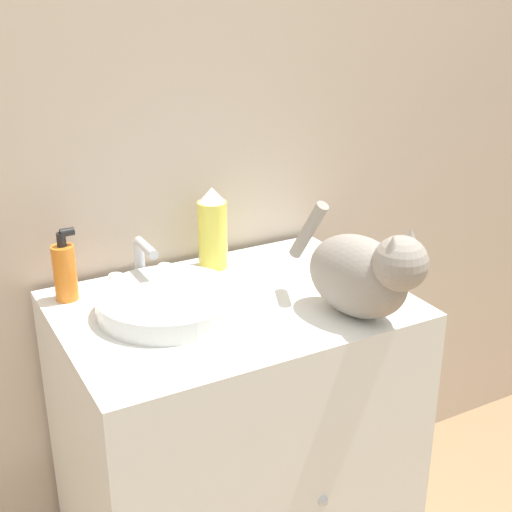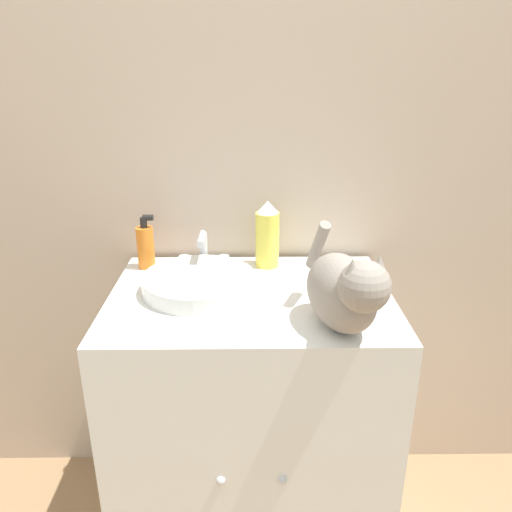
# 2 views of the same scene
# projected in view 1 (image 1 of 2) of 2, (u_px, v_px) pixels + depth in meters

# --- Properties ---
(wall_back) EXTENTS (6.00, 0.05, 2.50)m
(wall_back) POSITION_uv_depth(u_px,v_px,m) (169.00, 85.00, 1.65)
(wall_back) COLOR #C6B29E
(wall_back) RESTS_ON ground_plane
(vanity_cabinet) EXTENTS (0.75, 0.55, 0.82)m
(vanity_cabinet) POSITION_uv_depth(u_px,v_px,m) (234.00, 456.00, 1.72)
(vanity_cabinet) COLOR white
(vanity_cabinet) RESTS_ON ground_plane
(sink_basin) EXTENTS (0.30, 0.30, 0.05)m
(sink_basin) POSITION_uv_depth(u_px,v_px,m) (168.00, 302.00, 1.51)
(sink_basin) COLOR silver
(sink_basin) RESTS_ON vanity_cabinet
(faucet) EXTENTS (0.15, 0.11, 0.12)m
(faucet) POSITION_uv_depth(u_px,v_px,m) (142.00, 264.00, 1.62)
(faucet) COLOR silver
(faucet) RESTS_ON vanity_cabinet
(cat) EXTENTS (0.20, 0.35, 0.23)m
(cat) POSITION_uv_depth(u_px,v_px,m) (365.00, 273.00, 1.46)
(cat) COLOR gray
(cat) RESTS_ON vanity_cabinet
(soap_bottle) EXTENTS (0.05, 0.05, 0.16)m
(soap_bottle) POSITION_uv_depth(u_px,v_px,m) (65.00, 271.00, 1.55)
(soap_bottle) COLOR orange
(soap_bottle) RESTS_ON vanity_cabinet
(spray_bottle) EXTENTS (0.07, 0.07, 0.20)m
(spray_bottle) POSITION_uv_depth(u_px,v_px,m) (213.00, 229.00, 1.71)
(spray_bottle) COLOR #EADB4C
(spray_bottle) RESTS_ON vanity_cabinet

